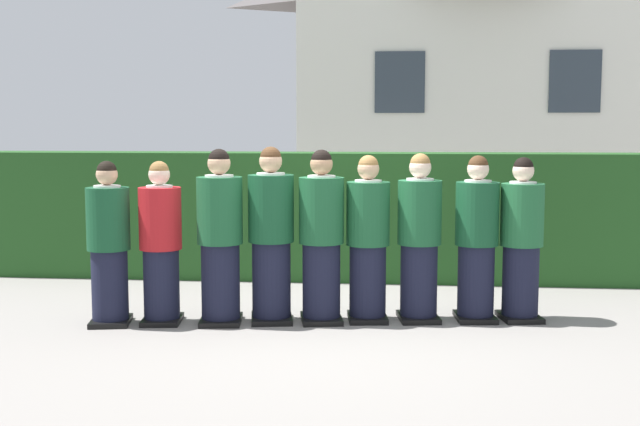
# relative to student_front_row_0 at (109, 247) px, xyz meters

# --- Properties ---
(ground_plane) EXTENTS (60.00, 60.00, 0.00)m
(ground_plane) POSITION_rel_student_front_row_0_xyz_m (1.97, 0.29, -0.74)
(ground_plane) COLOR gray
(student_front_row_0) EXTENTS (0.43, 0.53, 1.55)m
(student_front_row_0) POSITION_rel_student_front_row_0_xyz_m (0.00, 0.00, 0.00)
(student_front_row_0) COLOR black
(student_front_row_0) RESTS_ON ground
(student_in_red_blazer) EXTENTS (0.41, 0.48, 1.55)m
(student_in_red_blazer) POSITION_rel_student_front_row_0_xyz_m (0.47, 0.10, -0.00)
(student_in_red_blazer) COLOR black
(student_in_red_blazer) RESTS_ON ground
(student_front_row_2) EXTENTS (0.44, 0.55, 1.66)m
(student_front_row_2) POSITION_rel_student_front_row_0_xyz_m (1.04, 0.15, 0.05)
(student_front_row_2) COLOR black
(student_front_row_2) RESTS_ON ground
(student_front_row_3) EXTENTS (0.47, 0.56, 1.68)m
(student_front_row_3) POSITION_rel_student_front_row_0_xyz_m (1.51, 0.26, 0.06)
(student_front_row_3) COLOR black
(student_front_row_3) RESTS_ON ground
(student_front_row_4) EXTENTS (0.46, 0.53, 1.65)m
(student_front_row_4) POSITION_rel_student_front_row_0_xyz_m (1.99, 0.29, 0.05)
(student_front_row_4) COLOR black
(student_front_row_4) RESTS_ON ground
(student_front_row_5) EXTENTS (0.42, 0.53, 1.60)m
(student_front_row_5) POSITION_rel_student_front_row_0_xyz_m (2.43, 0.38, 0.02)
(student_front_row_5) COLOR black
(student_front_row_5) RESTS_ON ground
(student_front_row_6) EXTENTS (0.44, 0.54, 1.62)m
(student_front_row_6) POSITION_rel_student_front_row_0_xyz_m (2.92, 0.44, 0.03)
(student_front_row_6) COLOR black
(student_front_row_6) RESTS_ON ground
(student_front_row_7) EXTENTS (0.41, 0.49, 1.60)m
(student_front_row_7) POSITION_rel_student_front_row_0_xyz_m (3.47, 0.50, 0.02)
(student_front_row_7) COLOR black
(student_front_row_7) RESTS_ON ground
(student_front_row_8) EXTENTS (0.43, 0.51, 1.58)m
(student_front_row_8) POSITION_rel_student_front_row_0_xyz_m (3.90, 0.54, 0.01)
(student_front_row_8) COLOR black
(student_front_row_8) RESTS_ON ground
(hedge) EXTENTS (9.33, 0.70, 1.55)m
(hedge) POSITION_rel_student_front_row_0_xyz_m (1.97, 2.54, 0.04)
(hedge) COLOR #214C1E
(hedge) RESTS_ON ground
(school_building_main) EXTENTS (7.26, 4.06, 6.35)m
(school_building_main) POSITION_rel_student_front_row_0_xyz_m (4.28, 9.44, 2.52)
(school_building_main) COLOR silver
(school_building_main) RESTS_ON ground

